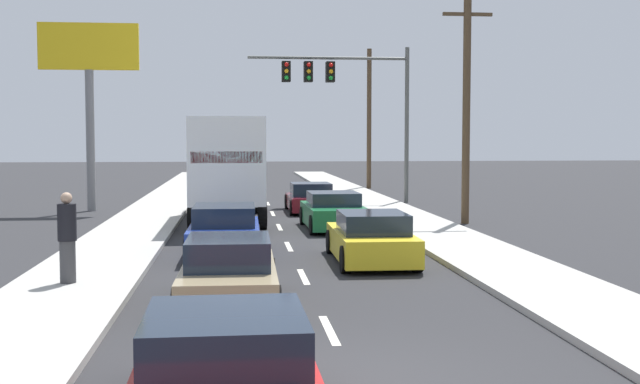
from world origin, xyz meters
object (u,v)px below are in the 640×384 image
car_tan (229,274)px  roadside_billboard (89,77)px  car_blue (225,232)px  utility_pole_far (369,117)px  car_maroon (310,199)px  car_red (226,378)px  traffic_signal_mast (336,84)px  utility_pole_mid (466,108)px  car_yellow (371,239)px  box_truck (227,163)px  pedestrian_near_corner (67,237)px  car_green (333,212)px

car_tan → roadside_billboard: bearing=106.7°
car_blue → car_tan: bearing=-88.5°
utility_pole_far → roadside_billboard: 19.73m
car_maroon → car_red: bearing=-97.4°
car_red → traffic_signal_mast: bearing=80.6°
utility_pole_mid → utility_pole_far: 20.16m
car_yellow → utility_pole_far: 29.42m
car_blue → car_yellow: car_blue is taller
box_truck → car_tan: bearing=-89.3°
box_truck → car_maroon: size_ratio=2.20×
car_red → utility_pole_far: bearing=78.4°
car_maroon → pedestrian_near_corner: (-6.53, -16.53, 0.52)m
box_truck → utility_pole_far: utility_pole_far is taller
car_tan → pedestrian_near_corner: pedestrian_near_corner is taller
car_blue → car_yellow: 4.01m
traffic_signal_mast → car_green: bearing=-97.7°
box_truck → car_red: (0.19, -20.95, -1.60)m
car_red → car_yellow: bearing=72.8°
car_green → utility_pole_mid: bearing=14.3°
pedestrian_near_corner → car_blue: bearing=55.2°
car_tan → car_green: car_tan is taller
car_red → utility_pole_mid: size_ratio=0.55×
traffic_signal_mast → roadside_billboard: 11.21m
car_red → car_maroon: 25.08m
car_maroon → car_yellow: car_yellow is taller
car_maroon → car_yellow: bearing=-88.9°
traffic_signal_mast → utility_pole_mid: size_ratio=0.94×
car_yellow → car_maroon: bearing=91.1°
utility_pole_far → roadside_billboard: utility_pole_far is taller
car_blue → utility_pole_mid: bearing=39.2°
roadside_billboard → utility_pole_mid: bearing=-24.5°
utility_pole_mid → roadside_billboard: utility_pole_mid is taller
car_yellow → traffic_signal_mast: size_ratio=0.56×
car_tan → utility_pole_far: 34.76m
car_yellow → pedestrian_near_corner: (-6.79, -2.87, 0.49)m
car_yellow → traffic_signal_mast: bearing=85.6°
car_tan → car_yellow: car_tan is taller
roadside_billboard → car_red: bearing=-77.2°
car_tan → traffic_signal_mast: bearing=77.9°
box_truck → car_red: 21.01m
car_maroon → car_blue: bearing=-105.8°
box_truck → traffic_signal_mast: bearing=58.5°
car_yellow → box_truck: bearing=110.6°
box_truck → car_yellow: (3.66, -9.74, -1.59)m
car_blue → car_yellow: bearing=-24.0°
box_truck → traffic_signal_mast: 10.25m
car_red → utility_pole_far: size_ratio=0.52×
box_truck → utility_pole_far: bearing=66.2°
car_red → pedestrian_near_corner: 8.99m
box_truck → car_tan: 14.59m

